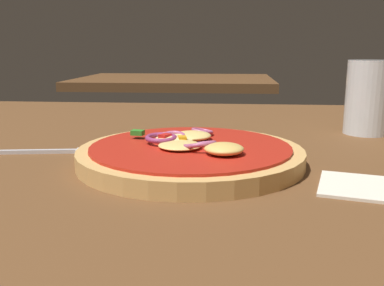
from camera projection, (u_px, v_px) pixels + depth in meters
dining_table at (181, 179)px, 0.50m from camera, size 1.42×1.10×0.04m
pizza at (190, 154)px, 0.50m from camera, size 0.26×0.26×0.03m
fork at (51, 151)px, 0.55m from camera, size 0.18×0.04×0.01m
beer_glass at (368, 102)px, 0.67m from camera, size 0.07×0.07×0.11m
background_table at (175, 82)px, 1.90m from camera, size 0.84×0.59×0.04m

